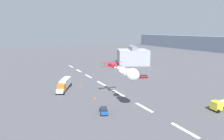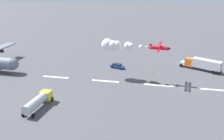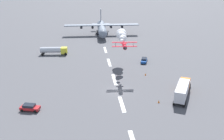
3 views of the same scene
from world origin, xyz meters
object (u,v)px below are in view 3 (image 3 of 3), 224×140
Objects in this scene: fuel_tanker_truck at (54,50)px; traffic_cone_far at (145,74)px; traffic_cone_near at (159,101)px; cargo_transport_plane at (102,28)px; stunt_biplane_red at (122,36)px; followme_car_yellow at (144,60)px; airport_staff_sedan at (30,107)px; semi_truck_orange at (183,89)px.

traffic_cone_far is (-24.08, -29.04, -1.38)m from fuel_tanker_truck.
traffic_cone_near is (-41.70, -28.26, -1.38)m from fuel_tanker_truck.
cargo_transport_plane is 34.91m from fuel_tanker_truck.
stunt_biplane_red reaches higher than followme_car_yellow.
traffic_cone_far is at bearing 169.38° from followme_car_yellow.
stunt_biplane_red is 4.13× the size of followme_car_yellow.
cargo_transport_plane is 70.91m from traffic_cone_near.
airport_staff_sedan is 30.11m from traffic_cone_near.
airport_staff_sedan is 6.30× the size of traffic_cone_near.
traffic_cone_far is (18.03, -30.88, -0.44)m from airport_staff_sedan.
cargo_transport_plane is at bearing -34.76° from fuel_tanker_truck.
followme_car_yellow is at bearing 7.87° from semi_truck_orange.
stunt_biplane_red is 15.12m from traffic_cone_far.
semi_truck_orange is 16.30m from traffic_cone_far.
fuel_tanker_truck is at bearing 41.75° from semi_truck_orange.
followme_car_yellow is (-40.97, -11.36, -2.47)m from cargo_transport_plane.
followme_car_yellow is at bearing -79.89° from stunt_biplane_red.
airport_staff_sedan is (-28.37, 25.05, -8.94)m from stunt_biplane_red.
semi_truck_orange is 17.09× the size of traffic_cone_near.
semi_truck_orange is 1.29× the size of fuel_tanker_truck.
cargo_transport_plane is 53.60m from traffic_cone_far.
semi_truck_orange is at bearing -85.42° from airport_staff_sedan.
cargo_transport_plane is at bearing 4.48° from stunt_biplane_red.
fuel_tanker_truck reaches higher than traffic_cone_near.
followme_car_yellow reaches higher than traffic_cone_near.
stunt_biplane_red is 29.91m from traffic_cone_near.
stunt_biplane_red reaches higher than traffic_cone_far.
cargo_transport_plane is at bearing 6.79° from traffic_cone_near.
semi_truck_orange is 2.67× the size of followme_car_yellow.
airport_staff_sedan is at bearing 177.49° from fuel_tanker_truck.
cargo_transport_plane is 42.58m from followme_car_yellow.
cargo_transport_plane reaches higher than fuel_tanker_truck.
followme_car_yellow is at bearing -111.51° from fuel_tanker_truck.
semi_truck_orange is 27.14m from followme_car_yellow.
semi_truck_orange is at bearing -158.57° from traffic_cone_far.
airport_staff_sedan is (-70.77, 21.72, -2.47)m from cargo_transport_plane.
cargo_transport_plane is 47.12× the size of traffic_cone_far.
followme_car_yellow is at bearing -164.50° from cargo_transport_plane.
cargo_transport_plane reaches higher than followme_car_yellow.
cargo_transport_plane is 1.78× the size of stunt_biplane_red.
followme_car_yellow is (26.85, 3.71, -1.29)m from semi_truck_orange.
traffic_cone_near is at bearing -89.22° from airport_staff_sedan.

